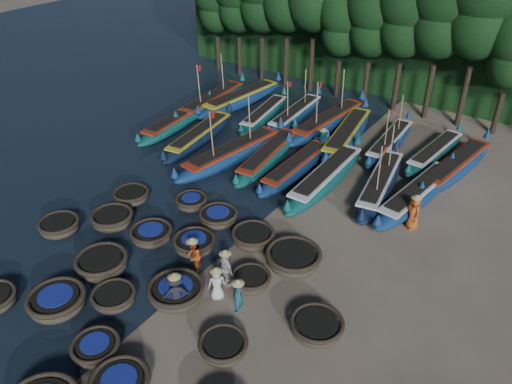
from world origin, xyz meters
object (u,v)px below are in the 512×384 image
Objects in this scene: coracle_23 at (253,237)px; long_boat_13 at (328,122)px; coracle_14 at (223,347)px; coracle_17 at (194,244)px; long_boat_10 at (241,99)px; long_boat_16 at (435,153)px; long_boat_15 at (390,142)px; long_boat_2 at (200,136)px; coracle_15 at (112,219)px; coracle_20 at (131,196)px; coracle_7 at (96,348)px; long_boat_17 at (456,166)px; coracle_6 at (57,302)px; long_boat_3 at (233,154)px; coracle_22 at (218,217)px; fisherman_5 at (323,142)px; fisherman_6 at (414,211)px; coracle_21 at (191,202)px; long_boat_8 at (417,194)px; long_boat_11 at (264,114)px; fisherman_2 at (193,255)px; coracle_18 at (251,280)px; coracle_11 at (102,263)px; coracle_19 at (317,326)px; coracle_13 at (176,292)px; fisherman_1 at (238,294)px; long_boat_14 at (347,135)px; fisherman_4 at (226,268)px; long_boat_5 at (296,167)px; long_boat_6 at (326,177)px; coracle_10 at (59,226)px; long_boat_1 at (178,122)px; coracle_16 at (151,234)px; long_boat_7 at (380,184)px; fisherman_0 at (217,283)px; long_boat_12 at (296,114)px; coracle_24 at (293,258)px; fisherman_3 at (176,292)px.

coracle_23 is 13.20m from long_boat_13.
coracle_17 is (-4.60, 3.83, 0.06)m from coracle_14.
long_boat_16 is at bearing 6.05° from long_boat_10.
long_boat_2 is at bearing -152.22° from long_boat_15.
coracle_15 is 1.28× the size of coracle_20.
long_boat_17 reaches higher than coracle_7.
long_boat_3 is (-1.53, 13.41, 0.14)m from coracle_6.
coracle_6 is 1.21× the size of coracle_23.
coracle_22 is at bearing 12.01° from coracle_20.
fisherman_6 is (7.09, -4.15, 0.05)m from fisherman_5.
coracle_21 is at bearing 79.57° from fisherman_5.
long_boat_8 reaches higher than coracle_22.
fisherman_2 is (6.23, -14.71, 0.40)m from long_boat_11.
coracle_15 is at bearing -177.79° from coracle_18.
long_boat_16 reaches higher than coracle_11.
long_boat_8 is (0.04, 10.63, 0.19)m from coracle_19.
long_boat_13 is (1.32, 18.09, 0.14)m from coracle_11.
coracle_13 is 4.67m from coracle_23.
long_boat_11 is (-2.96, 11.09, 0.11)m from coracle_21.
long_boat_11 is 0.81× the size of long_boat_13.
long_boat_10 is 14.29m from long_boat_16.
coracle_21 is 14.92m from long_boat_17.
coracle_11 is at bearing -89.22° from fisherman_1.
coracle_6 is 1.35× the size of coracle_20.
coracle_18 is 14.41m from long_boat_14.
long_boat_14 is 14.76m from fisherman_4.
long_boat_5 is 0.89× the size of long_boat_6.
long_boat_11 reaches higher than coracle_22.
coracle_10 is 0.25× the size of long_boat_2.
coracle_17 is 2.36m from coracle_22.
long_boat_11 is at bearing 41.85° from long_boat_1.
long_boat_16 is at bearing 5.00° from long_boat_13.
coracle_22 is 1.33× the size of fisherman_1.
long_boat_10 is at bearing 107.81° from coracle_11.
fisherman_1 is (-3.89, -15.42, 0.29)m from long_boat_17.
coracle_16 is 1.26× the size of fisherman_2.
long_boat_2 is 0.92× the size of long_boat_6.
long_boat_7 is 4.86× the size of fisherman_0.
long_boat_12 is 4.02× the size of fisherman_6.
coracle_17 is 0.27× the size of long_boat_7.
coracle_18 is 0.22× the size of long_boat_14.
long_boat_13 is at bearing 140.97° from long_boat_14.
fisherman_5 is at bearing 111.40° from coracle_24.
fisherman_5 reaches higher than coracle_22.
fisherman_3 is at bearing -98.11° from long_boat_15.
coracle_6 is 4.66m from fisherman_3.
fisherman_6 reaches higher than coracle_10.
long_boat_7 is at bearing 75.95° from coracle_7.
long_boat_12 is at bearing 160.74° from long_boat_8.
long_boat_7 is (11.65, 0.99, 0.01)m from long_boat_2.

